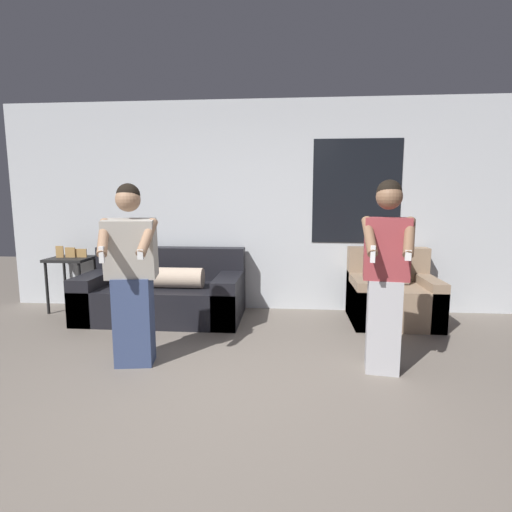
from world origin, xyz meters
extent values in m
plane|color=slate|center=(0.00, 0.00, 0.00)|extent=(14.00, 14.00, 0.00)
cube|color=silver|center=(0.00, 2.79, 1.35)|extent=(6.70, 0.06, 2.70)
cube|color=black|center=(1.28, 2.76, 1.55)|extent=(1.10, 0.01, 1.30)
cube|color=black|center=(-1.10, 2.22, 0.21)|extent=(1.93, 0.98, 0.41)
cube|color=black|center=(-1.10, 2.60, 0.62)|extent=(1.93, 0.22, 0.42)
cube|color=black|center=(-1.92, 2.22, 0.28)|extent=(0.28, 0.98, 0.55)
cube|color=black|center=(-0.27, 2.22, 0.28)|extent=(0.28, 0.98, 0.55)
cylinder|color=#CCB299|center=(-1.10, 2.10, 0.53)|extent=(1.06, 0.24, 0.24)
cube|color=#937A60|center=(1.67, 2.28, 0.23)|extent=(0.97, 0.85, 0.45)
cube|color=#937A60|center=(1.67, 2.61, 0.66)|extent=(0.97, 0.20, 0.41)
cube|color=#937A60|center=(1.27, 2.28, 0.28)|extent=(0.18, 0.85, 0.55)
cube|color=#937A60|center=(2.07, 2.28, 0.28)|extent=(0.18, 0.85, 0.55)
cube|color=#7A6656|center=(1.67, 2.35, 0.64)|extent=(0.36, 0.14, 0.36)
cube|color=black|center=(-2.40, 2.48, 0.68)|extent=(0.52, 0.49, 0.04)
cylinder|color=black|center=(-2.62, 2.28, 0.33)|extent=(0.04, 0.04, 0.66)
cylinder|color=black|center=(-2.18, 2.28, 0.33)|extent=(0.04, 0.04, 0.66)
cylinder|color=black|center=(-2.62, 2.69, 0.33)|extent=(0.04, 0.04, 0.66)
cylinder|color=black|center=(-2.18, 2.69, 0.33)|extent=(0.04, 0.04, 0.66)
cube|color=tan|center=(-2.53, 2.46, 0.77)|extent=(0.10, 0.02, 0.17)
cube|color=tan|center=(-2.40, 2.48, 0.76)|extent=(0.13, 0.02, 0.15)
cube|color=tan|center=(-2.27, 2.50, 0.75)|extent=(0.16, 0.02, 0.13)
cube|color=#384770|center=(-0.92, 0.87, 0.39)|extent=(0.35, 0.29, 0.79)
cube|color=#ADA89E|center=(-0.91, 0.85, 1.04)|extent=(0.46, 0.33, 0.52)
sphere|color=#A37A5B|center=(-0.91, 0.85, 1.46)|extent=(0.21, 0.21, 0.21)
sphere|color=black|center=(-0.91, 0.86, 1.49)|extent=(0.20, 0.20, 0.20)
cylinder|color=#A37A5B|center=(-1.06, 0.68, 1.15)|extent=(0.19, 0.36, 0.30)
cube|color=white|center=(-1.02, 0.53, 1.03)|extent=(0.04, 0.04, 0.13)
cylinder|color=#A37A5B|center=(-0.72, 0.73, 1.15)|extent=(0.09, 0.36, 0.30)
cube|color=white|center=(-0.72, 0.58, 1.03)|extent=(0.05, 0.04, 0.08)
cube|color=#B2B2B7|center=(1.24, 0.90, 0.40)|extent=(0.30, 0.28, 0.80)
cube|color=#99383D|center=(1.24, 0.90, 1.05)|extent=(0.39, 0.27, 0.51)
sphere|color=brown|center=(1.24, 0.90, 1.48)|extent=(0.21, 0.21, 0.21)
sphere|color=black|center=(1.24, 0.91, 1.52)|extent=(0.20, 0.20, 0.20)
cylinder|color=brown|center=(1.07, 0.77, 1.17)|extent=(0.08, 0.35, 0.31)
cube|color=white|center=(1.07, 0.62, 1.05)|extent=(0.04, 0.04, 0.13)
cylinder|color=brown|center=(1.37, 0.73, 1.17)|extent=(0.18, 0.36, 0.31)
cube|color=white|center=(1.32, 0.59, 1.05)|extent=(0.05, 0.04, 0.08)
camera|label=1|loc=(0.44, -2.43, 1.47)|focal=28.00mm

